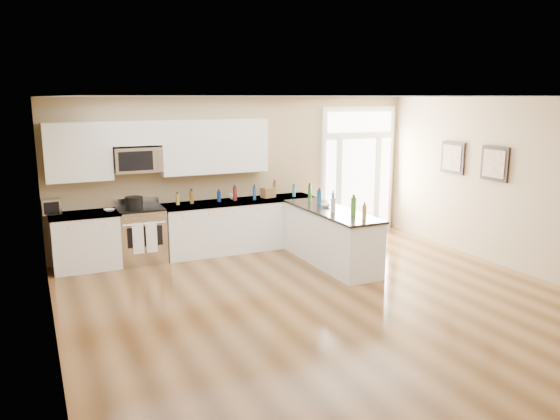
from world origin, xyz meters
The scene contains 20 objects.
ground centered at (0.00, 0.00, 0.00)m, with size 8.00×8.00×0.00m, color #4E3015.
room_shell centered at (0.00, 0.00, 1.71)m, with size 8.00×8.00×8.00m.
back_cabinet_left centered at (-2.87, 3.69, 0.44)m, with size 1.10×0.66×0.94m.
back_cabinet_right centered at (-0.16, 3.69, 0.44)m, with size 2.85×0.66×0.94m.
peninsula_cabinet centered at (0.93, 2.24, 0.43)m, with size 0.69×2.32×0.94m.
upper_cabinet_left centered at (-2.88, 3.83, 1.93)m, with size 1.04×0.33×0.95m, color white.
upper_cabinet_right centered at (-0.57, 3.83, 1.93)m, with size 1.94×0.33×0.95m, color white.
upper_cabinet_short centered at (-1.95, 3.83, 2.20)m, with size 0.82×0.33×0.40m, color white.
microwave centered at (-1.95, 3.80, 1.76)m, with size 0.78×0.41×0.42m.
entry_door centered at (2.55, 3.95, 1.30)m, with size 1.70×0.10×2.60m.
wall_art_near centered at (3.47, 2.20, 1.70)m, with size 0.05×0.58×0.58m.
wall_art_far centered at (3.47, 1.20, 1.70)m, with size 0.05×0.58×0.58m.
kitchen_range centered at (-1.97, 3.69, 0.48)m, with size 0.76×0.68×1.08m.
stockpot centered at (-2.08, 3.61, 1.06)m, with size 0.30×0.30×0.23m, color black.
toaster_oven centered at (-3.35, 3.82, 1.07)m, with size 0.29×0.23×0.25m, color silver.
cardboard_box centered at (0.42, 3.72, 1.03)m, with size 0.23×0.17×0.19m, color brown.
bowl_left centered at (-2.48, 3.66, 0.96)m, with size 0.17×0.17×0.04m, color white.
bowl_peninsula centered at (0.96, 2.47, 0.97)m, with size 0.16×0.16×0.05m, color white.
cup_counter centered at (-0.25, 3.82, 0.99)m, with size 0.13×0.13×0.10m, color white.
counter_bottles centered at (0.42, 2.86, 1.07)m, with size 2.40×2.41×0.31m.
Camera 1 is at (-3.63, -5.53, 2.80)m, focal length 35.00 mm.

